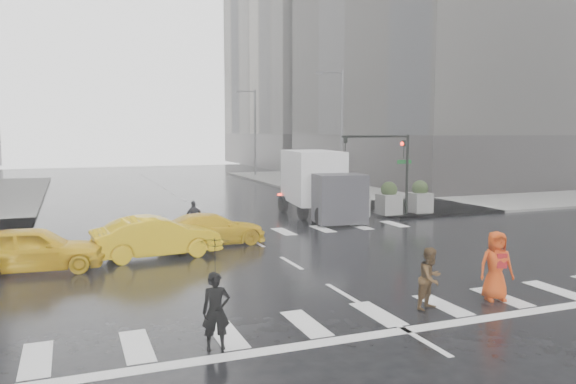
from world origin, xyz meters
name	(u,v)px	position (x,y,z in m)	size (l,w,h in m)	color
ground	(291,263)	(0.00, 0.00, 0.00)	(120.00, 120.00, 0.00)	black
sidewalk_ne	(443,191)	(19.50, 17.50, 0.07)	(35.00, 35.00, 0.15)	slate
building_ne_far	(335,51)	(29.00, 56.00, 16.27)	(26.05, 26.05, 36.00)	gray
road_markings	(291,263)	(0.00, 0.00, 0.01)	(18.00, 48.00, 0.01)	silver
traffic_signal_pole	(392,158)	(9.01, 8.01, 3.22)	(4.45, 0.42, 4.50)	black
street_lamp_near	(340,128)	(10.87, 18.00, 4.95)	(2.15, 0.22, 9.00)	#59595B
street_lamp_far	(254,129)	(10.87, 38.00, 4.95)	(2.15, 0.22, 9.00)	#59595B
planter_west	(356,201)	(7.00, 8.20, 0.98)	(1.10, 1.10, 1.80)	slate
planter_mid	(389,199)	(9.00, 8.20, 0.98)	(1.10, 1.10, 1.80)	slate
planter_east	(420,198)	(11.00, 8.20, 0.98)	(1.10, 1.10, 1.80)	slate
pedestrian_black	(215,276)	(-4.42, -6.80, 1.61)	(1.05, 1.07, 2.43)	black
pedestrian_brown	(431,278)	(1.49, -6.15, 0.82)	(0.80, 0.62, 1.65)	#4C341B
pedestrian_orange	(496,266)	(3.65, -6.14, 0.97)	(1.09, 0.87, 1.93)	#C63D0E
pedestrian_far_a	(194,217)	(-2.02, 6.92, 0.76)	(0.89, 0.54, 1.52)	black
pedestrian_far_b	(314,204)	(4.87, 8.93, 0.82)	(1.06, 0.58, 1.63)	black
taxi_front	(34,249)	(-8.43, 2.00, 0.77)	(1.81, 4.50, 1.53)	yellow
taxi_mid	(157,237)	(-4.31, 2.69, 0.77)	(1.62, 4.65, 1.53)	yellow
taxi_rear	(212,229)	(-1.84, 4.24, 0.65)	(1.83, 3.97, 1.30)	yellow
box_truck	(319,182)	(5.35, 9.37, 1.92)	(2.54, 6.77, 3.60)	silver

